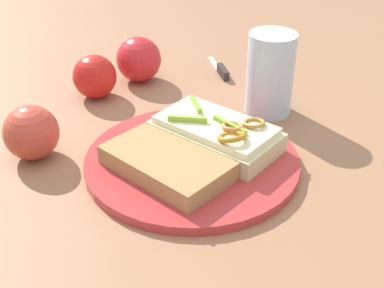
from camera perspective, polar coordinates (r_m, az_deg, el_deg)
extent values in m
plane|color=#986948|center=(0.68, 0.00, -2.36)|extent=(2.00, 2.00, 0.00)
cylinder|color=#BA3434|center=(0.67, 0.00, -1.91)|extent=(0.28, 0.28, 0.01)
cube|color=beige|center=(0.69, 2.33, 1.00)|extent=(0.18, 0.11, 0.03)
cube|color=#F5ECC1|center=(0.68, 2.36, 2.24)|extent=(0.16, 0.10, 0.01)
torus|color=#C5793B|center=(0.66, 4.52, 1.94)|extent=(0.04, 0.04, 0.01)
torus|color=#AE7F2F|center=(0.67, 6.88, 2.32)|extent=(0.04, 0.04, 0.01)
torus|color=#B5761E|center=(0.64, 4.42, 0.79)|extent=(0.05, 0.05, 0.02)
cube|color=#8DB631|center=(0.68, -0.51, 2.78)|extent=(0.04, 0.04, 0.01)
cube|color=#89B533|center=(0.67, 4.22, 2.14)|extent=(0.06, 0.01, 0.01)
cube|color=#7AB432|center=(0.72, 0.42, 4.44)|extent=(0.04, 0.03, 0.01)
cube|color=#A8804D|center=(0.63, -2.54, -2.24)|extent=(0.16, 0.10, 0.02)
sphere|color=red|center=(0.85, -10.74, 7.34)|extent=(0.07, 0.07, 0.07)
sphere|color=red|center=(0.90, -5.92, 9.31)|extent=(0.11, 0.11, 0.08)
sphere|color=#C64333|center=(0.71, -17.38, 1.22)|extent=(0.10, 0.10, 0.07)
cylinder|color=silver|center=(0.79, 8.64, 7.69)|extent=(0.07, 0.07, 0.13)
cube|color=silver|center=(0.98, 2.52, 8.93)|extent=(0.06, 0.04, 0.00)
cube|color=#342626|center=(0.92, 3.46, 7.97)|extent=(0.04, 0.03, 0.02)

